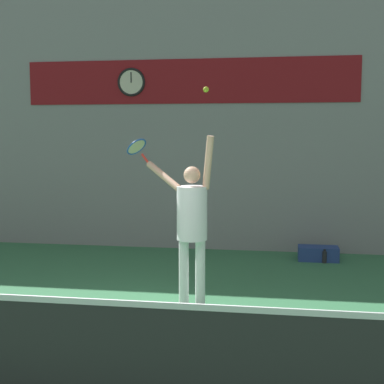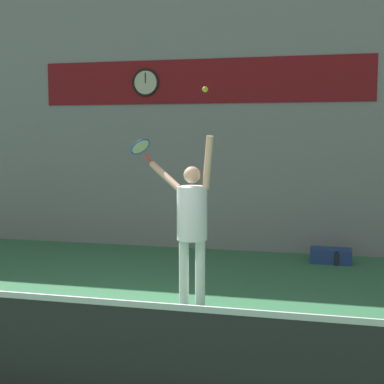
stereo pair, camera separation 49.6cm
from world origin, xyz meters
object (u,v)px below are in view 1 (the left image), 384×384
Objects in this scene: tennis_racket at (137,148)px; water_bottle at (324,257)px; equipment_bag at (318,253)px; tennis_ball at (206,89)px; scoreboard_clock at (131,82)px; tennis_player at (192,219)px.

tennis_racket reaches higher than water_bottle.
equipment_bag is at bearing 41.26° from tennis_racket.
water_bottle is at bearing 58.09° from tennis_ball.
scoreboard_clock reaches higher than equipment_bag.
water_bottle is at bearing -62.33° from equipment_bag.
scoreboard_clock is 0.25× the size of tennis_player.
tennis_ball is 4.32m from equipment_bag.
water_bottle is at bearing 54.06° from tennis_player.
tennis_racket is at bearing 149.59° from tennis_player.
scoreboard_clock is 4.38m from tennis_player.
tennis_racket is 1.41m from tennis_ball.
tennis_ball is at bearing -30.51° from tennis_racket.
tennis_player is at bearing -122.88° from equipment_bag.
scoreboard_clock is at bearing 170.53° from equipment_bag.
tennis_player reaches higher than equipment_bag.
scoreboard_clock is 1.36× the size of tennis_racket.
scoreboard_clock is 4.07m from tennis_ball.
tennis_ball is 4.24m from water_bottle.
equipment_bag is (2.68, 2.35, -1.93)m from tennis_racket.
tennis_racket reaches higher than equipment_bag.
water_bottle is 0.35× the size of equipment_bag.
tennis_ball is 0.29× the size of water_bottle.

